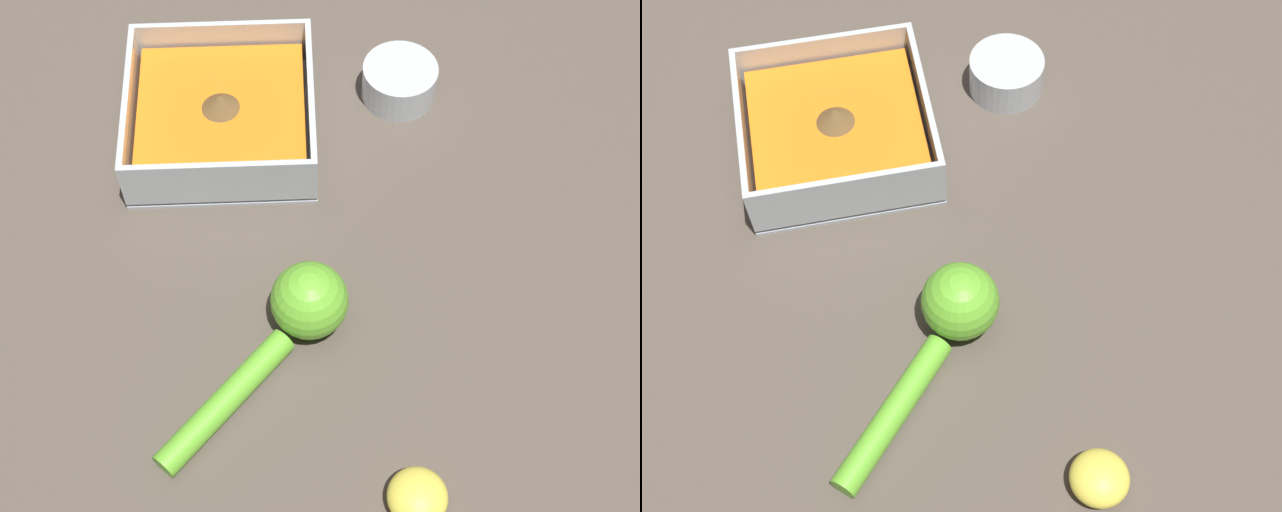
{
  "view_description": "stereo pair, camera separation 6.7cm",
  "coord_description": "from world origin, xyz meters",
  "views": [
    {
      "loc": [
        -0.6,
        -0.04,
        0.72
      ],
      "look_at": [
        -0.19,
        -0.06,
        0.03
      ],
      "focal_mm": 50.0,
      "sensor_mm": 36.0,
      "label": 1
    },
    {
      "loc": [
        -0.59,
        0.02,
        0.72
      ],
      "look_at": [
        -0.19,
        -0.06,
        0.03
      ],
      "focal_mm": 50.0,
      "sensor_mm": 36.0,
      "label": 2
    }
  ],
  "objects": [
    {
      "name": "spice_bowl",
      "position": [
        0.03,
        -0.15,
        0.02
      ],
      "size": [
        0.08,
        0.08,
        0.04
      ],
      "color": "silver",
      "rests_on": "ground_plane"
    },
    {
      "name": "lemon_squeezer",
      "position": [
        -0.25,
        -0.03,
        0.03
      ],
      "size": [
        0.18,
        0.17,
        0.07
      ],
      "rotation": [
        0.0,
        0.0,
        5.54
      ],
      "color": "#6BC633",
      "rests_on": "ground_plane"
    },
    {
      "name": "lemon_half",
      "position": [
        -0.4,
        -0.13,
        0.01
      ],
      "size": [
        0.05,
        0.05,
        0.03
      ],
      "color": "#EFDB4C",
      "rests_on": "ground_plane"
    },
    {
      "name": "ground_plane",
      "position": [
        0.0,
        0.0,
        0.0
      ],
      "size": [
        4.0,
        4.0,
        0.0
      ],
      "primitive_type": "plane",
      "color": "brown"
    },
    {
      "name": "square_dish",
      "position": [
        -0.01,
        0.03,
        0.02
      ],
      "size": [
        0.19,
        0.19,
        0.06
      ],
      "color": "silver",
      "rests_on": "ground_plane"
    }
  ]
}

